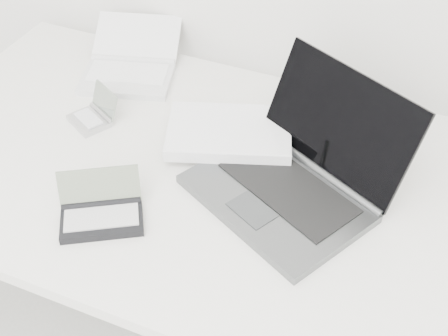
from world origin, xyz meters
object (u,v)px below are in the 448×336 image
at_px(laptop_large, 269,159).
at_px(palmtop_charcoal, 101,212).
at_px(netbook_open_white, 130,66).
at_px(desk, 244,197).

distance_m(laptop_large, palmtop_charcoal, 0.36).
bearing_deg(netbook_open_white, palmtop_charcoal, -83.39).
height_order(netbook_open_white, palmtop_charcoal, palmtop_charcoal).
relative_size(desk, laptop_large, 2.79).
xyz_separation_m(desk, palmtop_charcoal, (-0.22, -0.21, 0.06)).
height_order(desk, netbook_open_white, netbook_open_white).
xyz_separation_m(netbook_open_white, palmtop_charcoal, (0.21, -0.48, -0.00)).
bearing_deg(palmtop_charcoal, netbook_open_white, 81.97).
bearing_deg(netbook_open_white, desk, -48.97).
bearing_deg(laptop_large, desk, -101.75).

